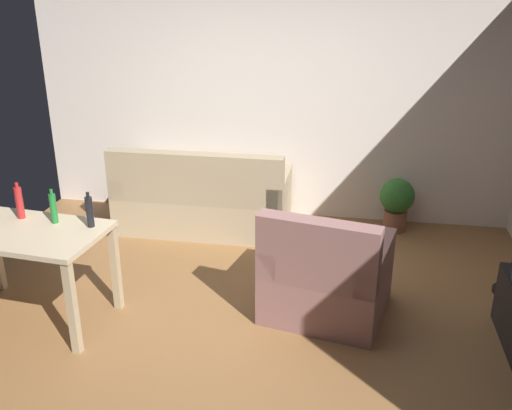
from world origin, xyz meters
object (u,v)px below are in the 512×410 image
object	(u,v)px
couch	(203,202)
armchair	(326,278)
potted_plant	(397,201)
bottle_red	(19,202)
bottle_green	(53,208)
desk	(25,243)
bottle_dark	(90,211)

from	to	relation	value
couch	armchair	xyz separation A→B (m)	(1.38, -1.45, 0.01)
potted_plant	bottle_red	distance (m)	3.66
armchair	bottle_green	distance (m)	2.16
desk	armchair	world-z (taller)	armchair
desk	bottle_red	distance (m)	0.34
couch	bottle_dark	world-z (taller)	bottle_dark
armchair	potted_plant	bearing A→B (deg)	-97.83
couch	desk	bearing A→B (deg)	65.40
desk	bottle_red	size ratio (longest dim) A/B	4.33
couch	potted_plant	distance (m)	2.04
bottle_dark	couch	bearing A→B (deg)	77.49
bottle_red	bottle_green	size ratio (longest dim) A/B	1.07
couch	bottle_green	xyz separation A→B (m)	(-0.69, -1.73, 0.57)
desk	bottle_dark	distance (m)	0.55
potted_plant	bottle_green	distance (m)	3.44
armchair	bottle_dark	world-z (taller)	bottle_dark
bottle_red	bottle_dark	xyz separation A→B (m)	(0.61, -0.06, -0.01)
bottle_green	bottle_dark	distance (m)	0.30
bottle_green	desk	bearing A→B (deg)	-136.82
armchair	bottle_green	size ratio (longest dim) A/B	3.88
couch	bottle_red	world-z (taller)	bottle_red
bottle_green	bottle_red	bearing A→B (deg)	172.28
bottle_green	potted_plant	bearing A→B (deg)	37.07
desk	bottle_red	bearing A→B (deg)	127.56
desk	armchair	size ratio (longest dim) A/B	1.20
desk	bottle_dark	size ratio (longest dim) A/B	4.57
bottle_red	bottle_dark	distance (m)	0.61
couch	bottle_dark	bearing A→B (deg)	77.49
desk	bottle_green	distance (m)	0.33
couch	potted_plant	size ratio (longest dim) A/B	3.12
couch	bottle_red	bearing A→B (deg)	59.47
armchair	bottle_green	bearing A→B (deg)	19.79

